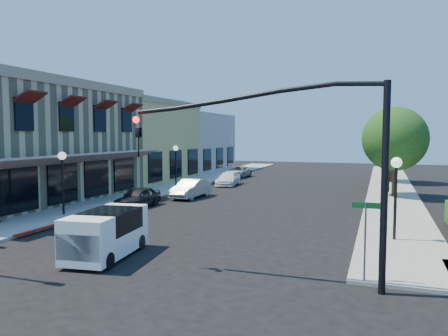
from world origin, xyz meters
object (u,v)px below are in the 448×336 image
(lamppost_left_near, at_px, (62,167))
(lamppost_right_near, at_px, (396,177))
(parked_car_b, at_px, (191,188))
(parked_car_d, at_px, (238,172))
(lamppost_left_far, at_px, (176,155))
(parked_car_c, at_px, (228,179))
(street_tree_a, at_px, (395,139))
(lamppost_right_far, at_px, (389,158))
(parked_car_a, at_px, (138,197))
(street_tree_b, at_px, (392,134))
(signal_mast_arm, at_px, (308,149))
(white_van, at_px, (106,231))
(street_name_sign, at_px, (365,228))

(lamppost_left_near, distance_m, lamppost_right_near, 17.00)
(parked_car_b, distance_m, parked_car_d, 15.21)
(lamppost_left_far, distance_m, parked_car_d, 10.48)
(parked_car_b, height_order, parked_car_c, parked_car_b)
(street_tree_a, height_order, lamppost_right_far, street_tree_a)
(lamppost_left_far, bearing_deg, parked_car_c, 39.04)
(parked_car_a, bearing_deg, lamppost_left_far, 104.48)
(lamppost_left_far, xyz_separation_m, lamppost_right_far, (17.00, 2.00, 0.00))
(street_tree_a, bearing_deg, parked_car_d, 146.31)
(parked_car_a, bearing_deg, parked_car_b, 75.46)
(street_tree_b, xyz_separation_m, parked_car_b, (-13.60, -15.14, -3.87))
(street_tree_b, height_order, signal_mast_arm, street_tree_b)
(street_tree_b, xyz_separation_m, parked_car_c, (-13.60, -7.00, -3.96))
(white_van, xyz_separation_m, parked_car_b, (-3.27, 14.90, -0.31))
(parked_car_c, relative_size, parked_car_d, 0.93)
(street_tree_b, relative_size, parked_car_b, 1.73)
(street_tree_b, xyz_separation_m, lamppost_right_near, (-0.30, -24.00, -1.81))
(parked_car_d, bearing_deg, street_name_sign, -64.77)
(lamppost_right_far, distance_m, parked_car_b, 15.24)
(white_van, relative_size, parked_car_a, 1.08)
(lamppost_right_near, relative_size, parked_car_a, 0.96)
(street_tree_b, height_order, lamppost_right_near, street_tree_b)
(lamppost_left_far, distance_m, parked_car_b, 6.66)
(street_tree_b, distance_m, parked_car_d, 15.51)
(signal_mast_arm, relative_size, lamppost_left_far, 2.24)
(street_tree_a, height_order, lamppost_left_near, street_tree_a)
(street_tree_a, distance_m, parked_car_a, 18.38)
(street_tree_a, xyz_separation_m, lamppost_left_near, (-17.30, -14.00, -1.46))
(street_tree_a, relative_size, parked_car_c, 1.61)
(street_name_sign, height_order, lamppost_left_near, lamppost_left_near)
(signal_mast_arm, relative_size, parked_car_b, 1.97)
(lamppost_left_near, xyz_separation_m, parked_car_a, (2.30, 4.00, -2.10))
(lamppost_right_near, bearing_deg, parked_car_c, 128.04)
(street_tree_b, bearing_deg, lamppost_left_far, -149.97)
(lamppost_left_near, bearing_deg, parked_car_d, 84.53)
(street_tree_a, distance_m, street_tree_b, 10.01)
(street_tree_a, distance_m, parked_car_b, 14.96)
(street_name_sign, height_order, lamppost_right_near, lamppost_right_near)
(lamppost_right_near, height_order, parked_car_c, lamppost_right_near)
(white_van, bearing_deg, lamppost_left_near, 139.08)
(parked_car_d, bearing_deg, parked_car_c, -78.15)
(street_tree_b, xyz_separation_m, parked_car_d, (-15.00, 0.00, -3.95))
(white_van, height_order, parked_car_d, white_van)
(lamppost_left_far, distance_m, lamppost_right_far, 17.12)
(parked_car_a, distance_m, parked_car_d, 20.00)
(street_name_sign, height_order, parked_car_c, street_name_sign)
(street_tree_b, bearing_deg, parked_car_d, 180.00)
(parked_car_a, bearing_deg, signal_mast_arm, -39.53)
(white_van, bearing_deg, parked_car_b, 102.37)
(lamppost_left_far, bearing_deg, white_van, -70.83)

